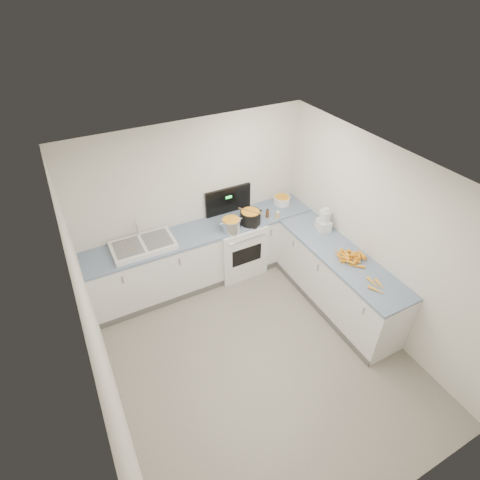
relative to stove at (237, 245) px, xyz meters
name	(u,v)px	position (x,y,z in m)	size (l,w,h in m)	color
floor	(259,355)	(-0.55, -1.69, -0.47)	(3.50, 4.00, 0.00)	gray
ceiling	(267,186)	(-0.55, -1.69, 2.03)	(3.50, 4.00, 0.00)	silver
wall_back	(194,203)	(-0.55, 0.31, 0.78)	(3.50, 2.50, 0.00)	silver
wall_front	(401,457)	(-0.55, -3.69, 0.78)	(3.50, 2.50, 0.00)	silver
wall_left	(100,347)	(-2.30, -1.69, 0.78)	(4.00, 2.50, 0.00)	silver
wall_right	(380,242)	(1.20, -1.69, 0.78)	(4.00, 2.50, 0.00)	silver
counter_back	(205,254)	(-0.55, 0.01, 0.00)	(3.50, 0.62, 0.94)	white
counter_right	(337,280)	(0.90, -1.39, 0.00)	(0.62, 2.20, 0.94)	white
stove	(237,245)	(0.00, 0.00, 0.00)	(0.76, 0.65, 1.36)	white
sink	(143,245)	(-1.45, 0.02, 0.50)	(0.86, 0.52, 0.31)	white
steel_pot	(231,225)	(-0.18, -0.18, 0.55)	(0.28, 0.28, 0.21)	silver
black_pot	(250,218)	(0.16, -0.14, 0.56)	(0.31, 0.31, 0.22)	black
wooden_spoon	(250,211)	(0.16, -0.14, 0.68)	(0.02, 0.02, 0.39)	#AD7A47
mixing_bowl	(282,200)	(0.88, 0.11, 0.53)	(0.27, 0.27, 0.13)	white
extract_bottle	(267,214)	(0.47, -0.13, 0.53)	(0.05, 0.05, 0.13)	#593319
spice_jar	(278,215)	(0.60, -0.22, 0.51)	(0.06, 0.06, 0.10)	#E5B266
food_processor	(324,221)	(1.03, -0.79, 0.62)	(0.22, 0.24, 0.36)	white
carrot_pile	(350,256)	(0.93, -1.50, 0.50)	(0.41, 0.46, 0.09)	#FEA11F
peeled_carrots	(376,285)	(0.85, -2.06, 0.49)	(0.21, 0.31, 0.04)	#FFA626
peelings	(126,247)	(-1.68, 0.02, 0.54)	(0.18, 0.25, 0.01)	tan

